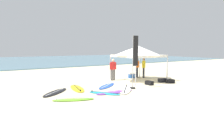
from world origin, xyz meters
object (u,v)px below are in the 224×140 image
Objects in this scene: gear_bag_near_tent at (170,81)px; person_orange at (137,66)px; surfboard_white at (125,90)px; surfboard_purple at (115,92)px; surfboard_yellow at (77,88)px; banner_flag at (134,64)px; gear_bag_by_pole at (162,80)px; person_red at (113,68)px; surfboard_black at (55,92)px; surfboard_blue at (107,86)px; canopy_tent at (138,50)px; gear_bag_on_sand at (149,83)px; surfboard_cyan at (104,93)px; surfboard_lime at (73,99)px; person_yellow at (144,66)px; cooler_box at (131,76)px.

person_orange is at bearing 91.58° from gear_bag_near_tent.
surfboard_white is 0.98× the size of surfboard_purple.
surfboard_yellow is 0.79× the size of banner_flag.
gear_bag_by_pole is (4.13, 0.80, 0.10)m from surfboard_white.
surfboard_purple is 4.59m from person_red.
surfboard_black is 3.54m from surfboard_blue.
gear_bag_by_pole is at bearing -56.78° from canopy_tent.
canopy_tent is 4.17m from surfboard_blue.
gear_bag_on_sand is (-0.59, -1.89, -2.25)m from canopy_tent.
gear_bag_by_pole is (4.41, -0.88, 0.10)m from surfboard_blue.
surfboard_lime is (-2.03, -0.37, -0.00)m from surfboard_cyan.
surfboard_white is at bearing -169.02° from gear_bag_by_pole.
person_yellow reaches higher than surfboard_purple.
surfboard_lime is at bearing -174.42° from surfboard_purple.
surfboard_purple is at bearing -147.22° from person_yellow.
canopy_tent is 5.46× the size of gear_bag_on_sand.
banner_flag is at bearing 5.96° from surfboard_cyan.
person_yellow is 1.33m from cooler_box.
surfboard_yellow is 2.62m from surfboard_purple.
person_orange is at bearing 15.24° from surfboard_yellow.
surfboard_purple is at bearing -122.54° from person_red.
surfboard_yellow is 4.47× the size of gear_bag_near_tent.
cooler_box is at bearing 46.71° from surfboard_white.
cooler_box reaches higher than gear_bag_by_pole.
cooler_box reaches higher than surfboard_cyan.
surfboard_blue is at bearing -154.84° from person_orange.
surfboard_lime is 0.62× the size of banner_flag.
surfboard_white is 1.40× the size of person_orange.
surfboard_white and surfboard_lime have the same top height.
surfboard_cyan is 7.02m from person_orange.
cooler_box is (4.45, 3.96, 0.16)m from surfboard_purple.
gear_bag_near_tent is (0.10, -3.61, -0.85)m from person_orange.
surfboard_cyan and surfboard_white have the same top height.
surfboard_yellow is 5.04m from gear_bag_on_sand.
surfboard_white is at bearing 7.46° from surfboard_lime.
cooler_box is (3.81, 2.07, 0.16)m from surfboard_blue.
surfboard_yellow is at bearing -163.42° from cooler_box.
gear_bag_on_sand reaches higher than surfboard_white.
surfboard_white is at bearing -142.17° from canopy_tent.
surfboard_black is 1.31× the size of person_red.
surfboard_yellow is 1.57× the size of person_yellow.
person_yellow reaches higher than surfboard_white.
person_red is 3.42× the size of cooler_box.
canopy_tent is 1.56× the size of surfboard_lime.
surfboard_cyan is at bearing -71.43° from surfboard_yellow.
person_red is at bearing 67.29° from surfboard_white.
surfboard_white is 1.40× the size of person_red.
person_yellow reaches higher than surfboard_yellow.
surfboard_cyan is 3.23× the size of gear_bag_by_pole.
surfboard_yellow is 2.24m from surfboard_cyan.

